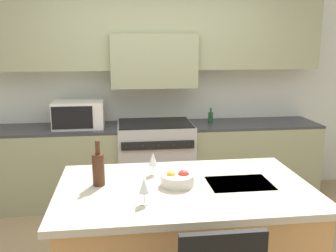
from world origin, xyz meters
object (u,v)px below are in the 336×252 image
Objects in this scene: range_stove at (155,161)px; wine_glass_far at (153,160)px; wine_bottle at (98,168)px; wine_glass_near at (144,187)px; fruit_bowl at (178,179)px; oil_bottle_on_counter at (211,117)px; microwave at (79,114)px.

wine_glass_far is at bearing -95.87° from range_stove.
wine_bottle is (-0.55, -1.76, 0.54)m from range_stove.
wine_glass_near is 1.00× the size of wine_glass_far.
fruit_bowl is (-0.02, -1.83, 0.46)m from range_stove.
oil_bottle_on_counter is at bearing 5.63° from range_stove.
microwave is 1.76m from wine_glass_far.
fruit_bowl is (0.15, -0.23, -0.07)m from wine_glass_far.
oil_bottle_on_counter reaches higher than wine_glass_near.
range_stove is 4.13× the size of fruit_bowl.
fruit_bowl is (0.85, -1.85, -0.13)m from microwave.
wine_bottle is at bearing -80.07° from microwave.
microwave is 3.06× the size of oil_bottle_on_counter.
range_stove is at bearing -174.37° from oil_bottle_on_counter.
oil_bottle_on_counter is (1.54, 0.05, -0.08)m from microwave.
range_stove is 5.19× the size of oil_bottle_on_counter.
wine_bottle is 1.88× the size of wine_glass_far.
range_stove is at bearing 84.13° from wine_glass_far.
wine_bottle is 1.88× the size of wine_glass_near.
microwave is at bearing -178.21° from oil_bottle_on_counter.
wine_glass_near is 0.38m from fruit_bowl.
microwave is (-0.87, 0.02, 0.59)m from range_stove.
microwave reaches higher than wine_glass_far.
oil_bottle_on_counter is (0.94, 2.18, -0.03)m from wine_glass_near.
wine_glass_far is 0.74× the size of fruit_bowl.
range_stove is 0.85m from oil_bottle_on_counter.
microwave is 1.55m from oil_bottle_on_counter.
wine_glass_near reaches higher than range_stove.
fruit_bowl is at bearing -110.07° from oil_bottle_on_counter.
wine_glass_near and wine_glass_far have the same top height.
microwave is 1.76× the size of wine_bottle.
wine_glass_far reaches higher than range_stove.
wine_bottle is at bearing -157.83° from wine_glass_far.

